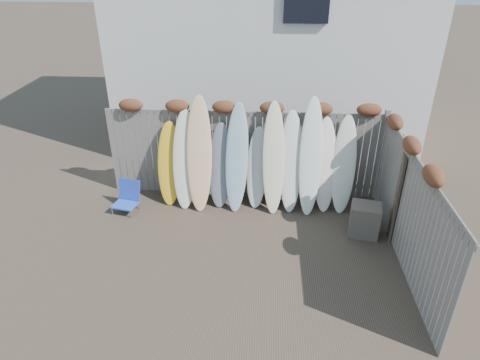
# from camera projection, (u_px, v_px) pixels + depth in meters

# --- Properties ---
(ground) EXTENTS (80.00, 80.00, 0.00)m
(ground) POSITION_uv_depth(u_px,v_px,m) (236.00, 259.00, 7.89)
(ground) COLOR #493A2D
(back_fence) EXTENTS (6.05, 0.28, 2.24)m
(back_fence) POSITION_uv_depth(u_px,v_px,m) (246.00, 147.00, 9.41)
(back_fence) COLOR slate
(back_fence) RESTS_ON ground
(right_fence) EXTENTS (0.28, 4.40, 2.24)m
(right_fence) POSITION_uv_depth(u_px,v_px,m) (409.00, 204.00, 7.40)
(right_fence) COLOR slate
(right_fence) RESTS_ON ground
(house) EXTENTS (8.50, 5.50, 6.33)m
(house) POSITION_uv_depth(u_px,v_px,m) (269.00, 22.00, 12.01)
(house) COLOR silver
(house) RESTS_ON ground
(beach_chair) EXTENTS (0.59, 0.62, 0.65)m
(beach_chair) POSITION_uv_depth(u_px,v_px,m) (127.00, 197.00, 9.24)
(beach_chair) COLOR blue
(beach_chair) RESTS_ON ground
(wooden_crate) EXTENTS (0.65, 0.58, 0.66)m
(wooden_crate) POSITION_uv_depth(u_px,v_px,m) (365.00, 220.00, 8.42)
(wooden_crate) COLOR brown
(wooden_crate) RESTS_ON ground
(lattice_panel) EXTENTS (0.31, 1.19, 1.81)m
(lattice_panel) POSITION_uv_depth(u_px,v_px,m) (396.00, 188.00, 8.37)
(lattice_panel) COLOR brown
(lattice_panel) RESTS_ON ground
(surfboard_0) EXTENTS (0.53, 0.65, 1.79)m
(surfboard_0) POSITION_uv_depth(u_px,v_px,m) (169.00, 164.00, 9.32)
(surfboard_0) COLOR yellow
(surfboard_0) RESTS_ON ground
(surfboard_1) EXTENTS (0.54, 0.75, 2.09)m
(surfboard_1) POSITION_uv_depth(u_px,v_px,m) (185.00, 160.00, 9.16)
(surfboard_1) COLOR #EDE8C8
(surfboard_1) RESTS_ON ground
(surfboard_2) EXTENTS (0.57, 0.85, 2.39)m
(surfboard_2) POSITION_uv_depth(u_px,v_px,m) (199.00, 154.00, 9.05)
(surfboard_2) COLOR #FDC390
(surfboard_2) RESTS_ON ground
(surfboard_3) EXTENTS (0.55, 0.67, 1.80)m
(surfboard_3) POSITION_uv_depth(u_px,v_px,m) (220.00, 166.00, 9.23)
(surfboard_3) COLOR slate
(surfboard_3) RESTS_ON ground
(surfboard_4) EXTENTS (0.54, 0.83, 2.26)m
(surfboard_4) POSITION_uv_depth(u_px,v_px,m) (237.00, 158.00, 9.04)
(surfboard_4) COLOR #93B5C2
(surfboard_4) RESTS_ON ground
(surfboard_5) EXTENTS (0.52, 0.66, 1.73)m
(surfboard_5) POSITION_uv_depth(u_px,v_px,m) (257.00, 168.00, 9.22)
(surfboard_5) COLOR silver
(surfboard_5) RESTS_ON ground
(surfboard_6) EXTENTS (0.51, 0.83, 2.30)m
(surfboard_6) POSITION_uv_depth(u_px,v_px,m) (274.00, 159.00, 8.97)
(surfboard_6) COLOR beige
(surfboard_6) RESTS_ON ground
(surfboard_7) EXTENTS (0.49, 0.75, 2.11)m
(surfboard_7) POSITION_uv_depth(u_px,v_px,m) (291.00, 162.00, 9.04)
(surfboard_7) COLOR silver
(surfboard_7) RESTS_ON ground
(surfboard_8) EXTENTS (0.52, 0.87, 2.41)m
(surfboard_8) POSITION_uv_depth(u_px,v_px,m) (311.00, 157.00, 8.91)
(surfboard_8) COLOR white
(surfboard_8) RESTS_ON ground
(surfboard_9) EXTENTS (0.50, 0.72, 1.97)m
(surfboard_9) POSITION_uv_depth(u_px,v_px,m) (325.00, 165.00, 9.07)
(surfboard_9) COLOR white
(surfboard_9) RESTS_ON ground
(surfboard_10) EXTENTS (0.56, 0.77, 2.03)m
(surfboard_10) POSITION_uv_depth(u_px,v_px,m) (344.00, 165.00, 9.01)
(surfboard_10) COLOR silver
(surfboard_10) RESTS_ON ground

